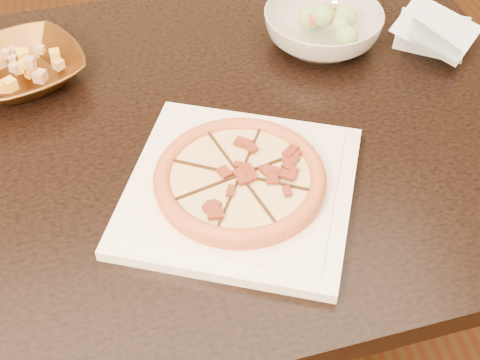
{
  "coord_description": "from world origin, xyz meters",
  "views": [
    {
      "loc": [
        -0.11,
        -0.87,
        1.48
      ],
      "look_at": [
        0.03,
        -0.19,
        0.78
      ],
      "focal_mm": 50.0,
      "sensor_mm": 36.0,
      "label": 1
    }
  ],
  "objects_px": {
    "plate": "(240,189)",
    "pizza": "(240,178)",
    "dining_table": "(150,182)",
    "bronze_bowl": "(23,69)",
    "salad_bowl": "(323,28)"
  },
  "relations": [
    {
      "from": "pizza",
      "to": "salad_bowl",
      "type": "xyz_separation_m",
      "value": [
        0.23,
        0.36,
        0.0
      ]
    },
    {
      "from": "pizza",
      "to": "bronze_bowl",
      "type": "xyz_separation_m",
      "value": [
        -0.32,
        0.35,
        -0.01
      ]
    },
    {
      "from": "dining_table",
      "to": "plate",
      "type": "bearing_deg",
      "value": -49.67
    },
    {
      "from": "salad_bowl",
      "to": "plate",
      "type": "bearing_deg",
      "value": -122.91
    },
    {
      "from": "pizza",
      "to": "bronze_bowl",
      "type": "height_order",
      "value": "bronze_bowl"
    },
    {
      "from": "dining_table",
      "to": "bronze_bowl",
      "type": "height_order",
      "value": "bronze_bowl"
    },
    {
      "from": "plate",
      "to": "pizza",
      "type": "xyz_separation_m",
      "value": [
        -0.0,
        -0.0,
        0.02
      ]
    },
    {
      "from": "bronze_bowl",
      "to": "salad_bowl",
      "type": "bearing_deg",
      "value": 0.83
    },
    {
      "from": "dining_table",
      "to": "bronze_bowl",
      "type": "relative_size",
      "value": 6.93
    },
    {
      "from": "plate",
      "to": "salad_bowl",
      "type": "bearing_deg",
      "value": 57.09
    },
    {
      "from": "dining_table",
      "to": "plate",
      "type": "xyz_separation_m",
      "value": [
        0.13,
        -0.15,
        0.11
      ]
    },
    {
      "from": "plate",
      "to": "bronze_bowl",
      "type": "xyz_separation_m",
      "value": [
        -0.32,
        0.35,
        0.02
      ]
    },
    {
      "from": "plate",
      "to": "pizza",
      "type": "height_order",
      "value": "pizza"
    },
    {
      "from": "dining_table",
      "to": "pizza",
      "type": "height_order",
      "value": "pizza"
    },
    {
      "from": "dining_table",
      "to": "pizza",
      "type": "xyz_separation_m",
      "value": [
        0.13,
        -0.15,
        0.14
      ]
    }
  ]
}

